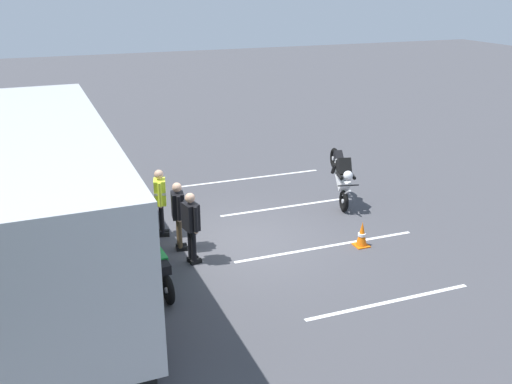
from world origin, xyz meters
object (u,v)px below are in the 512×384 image
(spectator_far_left, at_px, (191,222))
(spectator_centre, at_px, (160,197))
(tour_bus, at_px, (50,201))
(stunt_motorcycle, at_px, (342,174))
(parked_motorcycle_silver, at_px, (158,266))
(traffic_cone, at_px, (362,234))
(spectator_left, at_px, (178,211))

(spectator_far_left, distance_m, spectator_centre, 1.75)
(tour_bus, relative_size, spectator_centre, 5.81)
(spectator_centre, bearing_deg, spectator_far_left, -169.30)
(tour_bus, distance_m, stunt_motorcycle, 7.74)
(spectator_far_left, bearing_deg, tour_bus, 76.05)
(spectator_centre, bearing_deg, parked_motorcycle_silver, 166.18)
(tour_bus, height_order, stunt_motorcycle, tour_bus)
(traffic_cone, bearing_deg, spectator_centre, 61.82)
(spectator_left, distance_m, stunt_motorcycle, 5.01)
(spectator_far_left, xyz_separation_m, parked_motorcycle_silver, (-0.80, 0.94, -0.51))
(stunt_motorcycle, xyz_separation_m, traffic_cone, (-2.45, 0.76, -0.67))
(tour_bus, distance_m, spectator_centre, 2.79)
(spectator_far_left, distance_m, stunt_motorcycle, 5.12)
(spectator_far_left, bearing_deg, traffic_cone, -98.66)
(spectator_left, relative_size, parked_motorcycle_silver, 0.82)
(tour_bus, height_order, spectator_far_left, tour_bus)
(spectator_left, bearing_deg, spectator_centre, 12.91)
(spectator_left, distance_m, parked_motorcycle_silver, 1.85)
(spectator_far_left, xyz_separation_m, spectator_left, (0.77, 0.11, -0.00))
(tour_bus, relative_size, spectator_left, 5.96)
(spectator_centre, relative_size, stunt_motorcycle, 0.85)
(parked_motorcycle_silver, height_order, traffic_cone, parked_motorcycle_silver)
(tour_bus, height_order, spectator_centre, tour_bus)
(tour_bus, xyz_separation_m, traffic_cone, (-1.32, -6.87, -1.34))
(spectator_far_left, height_order, parked_motorcycle_silver, spectator_far_left)
(stunt_motorcycle, height_order, traffic_cone, stunt_motorcycle)
(parked_motorcycle_silver, distance_m, traffic_cone, 4.97)
(parked_motorcycle_silver, relative_size, stunt_motorcycle, 1.01)
(spectator_far_left, xyz_separation_m, spectator_centre, (1.71, 0.32, 0.04))
(spectator_far_left, bearing_deg, spectator_centre, 10.70)
(spectator_far_left, bearing_deg, spectator_left, 7.94)
(traffic_cone, bearing_deg, parked_motorcycle_silver, 92.21)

